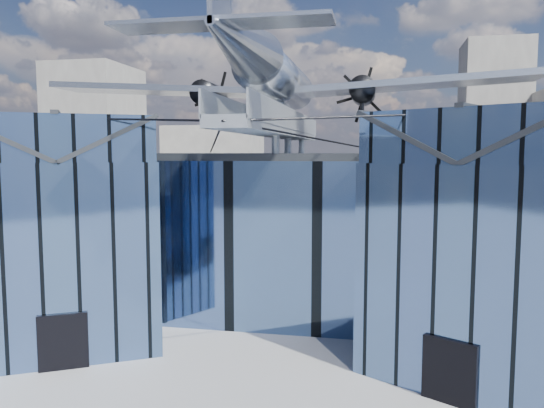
# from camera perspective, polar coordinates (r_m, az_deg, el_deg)

# --- Properties ---
(ground_plane) EXTENTS (120.00, 120.00, 0.00)m
(ground_plane) POSITION_cam_1_polar(r_m,az_deg,el_deg) (28.14, -0.83, -15.16)
(ground_plane) COLOR gray
(museum) EXTENTS (32.88, 24.50, 17.60)m
(museum) POSITION_cam_1_polar(r_m,az_deg,el_deg) (32.33, 1.33, -2.29)
(museum) COLOR #4A6797
(museum) RESTS_ON ground
(bg_towers) EXTENTS (77.00, 24.50, 26.00)m
(bg_towers) POSITION_cam_1_polar(r_m,az_deg,el_deg) (76.32, 8.30, 5.56)
(bg_towers) COLOR gray
(bg_towers) RESTS_ON ground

